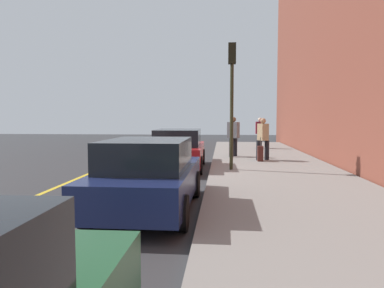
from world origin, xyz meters
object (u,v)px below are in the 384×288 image
at_px(pedestrian_tan_coat, 263,138).
at_px(traffic_light_pole, 232,85).
at_px(pedestrian_grey_coat, 233,135).
at_px(pedestrian_burgundy_coat, 260,132).
at_px(parked_car_navy, 149,175).
at_px(rolling_suitcase, 260,153).
at_px(parked_car_red, 179,149).

xyz_separation_m(pedestrian_tan_coat, traffic_light_pole, (-2.93, 1.40, 1.98)).
height_order(pedestrian_grey_coat, pedestrian_tan_coat, pedestrian_grey_coat).
height_order(pedestrian_tan_coat, pedestrian_burgundy_coat, pedestrian_burgundy_coat).
xyz_separation_m(pedestrian_tan_coat, pedestrian_burgundy_coat, (5.95, -0.47, 0.01)).
distance_m(parked_car_navy, rolling_suitcase, 8.34).
height_order(parked_car_red, rolling_suitcase, parked_car_red).
bearing_deg(traffic_light_pole, parked_car_red, 63.61).
distance_m(parked_car_red, pedestrian_burgundy_coat, 8.80).
bearing_deg(rolling_suitcase, traffic_light_pole, 153.46).
distance_m(parked_car_navy, pedestrian_tan_coat, 8.78).
xyz_separation_m(parked_car_navy, rolling_suitcase, (7.74, -3.09, -0.29)).
bearing_deg(pedestrian_tan_coat, rolling_suitcase, 161.13).
bearing_deg(rolling_suitcase, parked_car_red, 115.59).
distance_m(parked_car_navy, parked_car_red, 6.20).
height_order(pedestrian_burgundy_coat, traffic_light_pole, traffic_light_pole).
relative_size(pedestrian_grey_coat, pedestrian_burgundy_coat, 1.02).
bearing_deg(parked_car_navy, pedestrian_tan_coat, -21.62).
xyz_separation_m(parked_car_red, pedestrian_grey_coat, (3.21, -2.15, 0.37)).
xyz_separation_m(pedestrian_grey_coat, pedestrian_tan_coat, (-1.25, -1.21, -0.03)).
bearing_deg(parked_car_red, parked_car_navy, -178.79).
distance_m(parked_car_navy, pedestrian_grey_coat, 9.63).
xyz_separation_m(parked_car_navy, parked_car_red, (6.20, 0.13, 0.00)).
bearing_deg(pedestrian_grey_coat, parked_car_red, 146.15).
height_order(parked_car_navy, pedestrian_burgundy_coat, pedestrian_burgundy_coat).
relative_size(pedestrian_tan_coat, rolling_suitcase, 1.80).
relative_size(pedestrian_grey_coat, pedestrian_tan_coat, 1.03).
bearing_deg(pedestrian_burgundy_coat, traffic_light_pole, 168.10).
distance_m(pedestrian_burgundy_coat, traffic_light_pole, 9.29).
bearing_deg(rolling_suitcase, pedestrian_grey_coat, 32.69).
relative_size(parked_car_red, pedestrian_burgundy_coat, 2.47).
distance_m(parked_car_navy, traffic_light_pole, 6.00).
xyz_separation_m(parked_car_red, rolling_suitcase, (1.54, -3.22, -0.29)).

